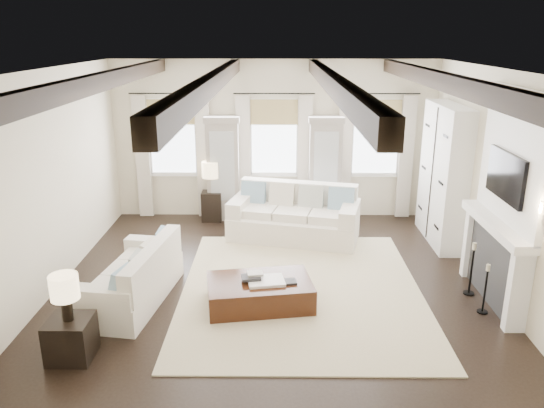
{
  "coord_description": "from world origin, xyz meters",
  "views": [
    {
      "loc": [
        0.06,
        -6.88,
        3.67
      ],
      "look_at": [
        -0.02,
        0.92,
        1.15
      ],
      "focal_mm": 35.0,
      "sensor_mm": 36.0,
      "label": 1
    }
  ],
  "objects_px": {
    "side_table_front": "(71,338)",
    "side_table_back": "(212,206)",
    "sofa_left": "(135,279)",
    "ottoman": "(260,293)",
    "sofa_back": "(295,217)"
  },
  "relations": [
    {
      "from": "side_table_front",
      "to": "side_table_back",
      "type": "height_order",
      "value": "side_table_back"
    },
    {
      "from": "sofa_left",
      "to": "side_table_front",
      "type": "xyz_separation_m",
      "value": [
        -0.4,
        -1.41,
        -0.09
      ]
    },
    {
      "from": "sofa_left",
      "to": "side_table_back",
      "type": "distance_m",
      "value": 3.55
    },
    {
      "from": "side_table_front",
      "to": "side_table_back",
      "type": "bearing_deg",
      "value": 77.39
    },
    {
      "from": "ottoman",
      "to": "side_table_front",
      "type": "distance_m",
      "value": 2.53
    },
    {
      "from": "sofa_back",
      "to": "side_table_front",
      "type": "distance_m",
      "value": 4.78
    },
    {
      "from": "sofa_back",
      "to": "side_table_front",
      "type": "xyz_separation_m",
      "value": [
        -2.75,
        -3.91,
        -0.15
      ]
    },
    {
      "from": "side_table_back",
      "to": "side_table_front",
      "type": "bearing_deg",
      "value": -102.61
    },
    {
      "from": "ottoman",
      "to": "sofa_back",
      "type": "bearing_deg",
      "value": 68.6
    },
    {
      "from": "sofa_back",
      "to": "sofa_left",
      "type": "relative_size",
      "value": 1.22
    },
    {
      "from": "sofa_back",
      "to": "ottoman",
      "type": "distance_m",
      "value": 2.7
    },
    {
      "from": "sofa_left",
      "to": "side_table_back",
      "type": "relative_size",
      "value": 3.43
    },
    {
      "from": "sofa_back",
      "to": "ottoman",
      "type": "bearing_deg",
      "value": -102.28
    },
    {
      "from": "side_table_front",
      "to": "sofa_left",
      "type": "bearing_deg",
      "value": 74.0
    },
    {
      "from": "ottoman",
      "to": "sofa_left",
      "type": "bearing_deg",
      "value": 166.8
    }
  ]
}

